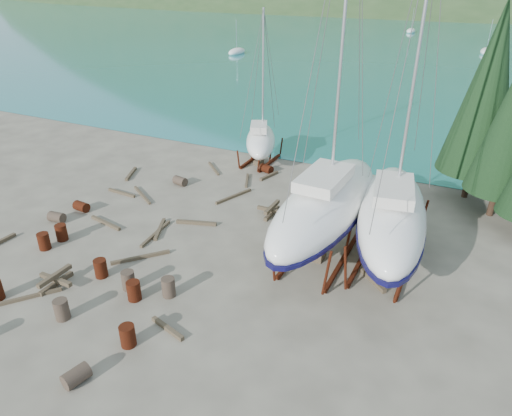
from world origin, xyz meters
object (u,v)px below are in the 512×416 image
at_px(large_sailboat_near, 326,203).
at_px(small_sailboat_shore, 261,140).
at_px(worker, 294,244).
at_px(large_sailboat_far, 392,214).

distance_m(large_sailboat_near, small_sailboat_shore, 12.86).
relative_size(large_sailboat_near, worker, 9.28).
height_order(small_sailboat_shore, worker, small_sailboat_shore).
height_order(large_sailboat_near, large_sailboat_far, large_sailboat_near).
xyz_separation_m(large_sailboat_near, large_sailboat_far, (2.96, 0.56, -0.14)).
bearing_deg(large_sailboat_near, small_sailboat_shore, 132.06).
distance_m(large_sailboat_near, large_sailboat_far, 3.02).
bearing_deg(small_sailboat_shore, worker, -81.28).
bearing_deg(worker, large_sailboat_far, -37.24).
distance_m(large_sailboat_near, worker, 2.47).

